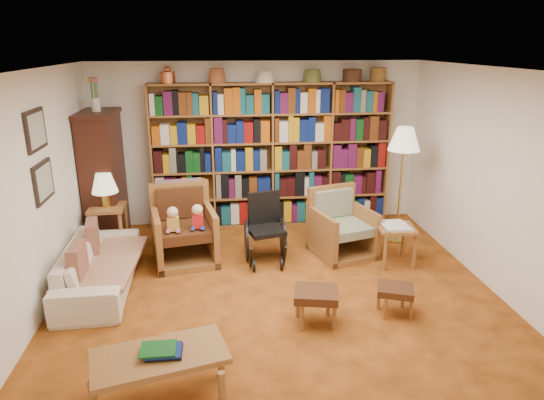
{
  "coord_description": "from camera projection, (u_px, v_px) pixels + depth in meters",
  "views": [
    {
      "loc": [
        -0.63,
        -4.89,
        2.76
      ],
      "look_at": [
        0.0,
        0.6,
        0.95
      ],
      "focal_mm": 32.0,
      "sensor_mm": 36.0,
      "label": 1
    }
  ],
  "objects": [
    {
      "name": "armchair_sage",
      "position": [
        341.0,
        229.0,
        6.6
      ],
      "size": [
        0.93,
        0.94,
        0.9
      ],
      "color": "olive",
      "rests_on": "floor"
    },
    {
      "name": "floor",
      "position": [
        278.0,
        295.0,
        5.55
      ],
      "size": [
        5.0,
        5.0,
        0.0
      ],
      "primitive_type": "plane",
      "color": "#B0571B",
      "rests_on": "ground"
    },
    {
      "name": "sofa",
      "position": [
        99.0,
        266.0,
        5.66
      ],
      "size": [
        1.84,
        0.75,
        0.53
      ],
      "primitive_type": "imported",
      "rotation": [
        0.0,
        0.0,
        1.59
      ],
      "color": "beige",
      "rests_on": "floor"
    },
    {
      "name": "wall_left",
      "position": [
        33.0,
        199.0,
        4.89
      ],
      "size": [
        0.0,
        5.0,
        5.0
      ],
      "primitive_type": "plane",
      "rotation": [
        1.57,
        0.0,
        1.57
      ],
      "color": "white",
      "rests_on": "floor"
    },
    {
      "name": "coffee_table",
      "position": [
        160.0,
        359.0,
        3.85
      ],
      "size": [
        1.15,
        0.77,
        0.46
      ],
      "color": "olive",
      "rests_on": "floor"
    },
    {
      "name": "curio_cabinet",
      "position": [
        104.0,
        175.0,
        6.89
      ],
      "size": [
        0.5,
        0.95,
        2.4
      ],
      "color": "#3C1A10",
      "rests_on": "floor"
    },
    {
      "name": "cushion_right",
      "position": [
        78.0,
        265.0,
        5.26
      ],
      "size": [
        0.13,
        0.4,
        0.4
      ],
      "primitive_type": "cube",
      "rotation": [
        0.0,
        0.0,
        0.01
      ],
      "color": "maroon",
      "rests_on": "sofa"
    },
    {
      "name": "wheelchair",
      "position": [
        265.0,
        230.0,
        6.36
      ],
      "size": [
        0.53,
        0.72,
        0.9
      ],
      "color": "black",
      "rests_on": "floor"
    },
    {
      "name": "table_lamp",
      "position": [
        104.0,
        184.0,
        6.47
      ],
      "size": [
        0.35,
        0.35,
        0.47
      ],
      "color": "gold",
      "rests_on": "side_table_lamp"
    },
    {
      "name": "ceiling",
      "position": [
        279.0,
        70.0,
        4.77
      ],
      "size": [
        5.0,
        5.0,
        0.0
      ],
      "primitive_type": "plane",
      "rotation": [
        3.14,
        0.0,
        0.0
      ],
      "color": "silver",
      "rests_on": "wall_back"
    },
    {
      "name": "cushion_left",
      "position": [
        93.0,
        241.0,
        5.92
      ],
      "size": [
        0.2,
        0.42,
        0.4
      ],
      "primitive_type": "cube",
      "rotation": [
        0.0,
        0.0,
        0.18
      ],
      "color": "maroon",
      "rests_on": "sofa"
    },
    {
      "name": "sofa_throw",
      "position": [
        104.0,
        263.0,
        5.66
      ],
      "size": [
        0.84,
        1.48,
        0.04
      ],
      "primitive_type": "cube",
      "rotation": [
        0.0,
        0.0,
        -0.05
      ],
      "color": "#CCB495",
      "rests_on": "sofa"
    },
    {
      "name": "wall_front",
      "position": [
        333.0,
        316.0,
        2.8
      ],
      "size": [
        5.0,
        0.0,
        5.0
      ],
      "primitive_type": "plane",
      "rotation": [
        -1.57,
        0.0,
        0.0
      ],
      "color": "white",
      "rests_on": "floor"
    },
    {
      "name": "side_table_lamp",
      "position": [
        108.0,
        217.0,
        6.62
      ],
      "size": [
        0.48,
        0.48,
        0.64
      ],
      "color": "olive",
      "rests_on": "floor"
    },
    {
      "name": "footstool_b",
      "position": [
        395.0,
        292.0,
        5.1
      ],
      "size": [
        0.45,
        0.42,
        0.31
      ],
      "color": "#492213",
      "rests_on": "floor"
    },
    {
      "name": "wall_right",
      "position": [
        499.0,
        183.0,
        5.43
      ],
      "size": [
        0.0,
        5.0,
        5.0
      ],
      "primitive_type": "plane",
      "rotation": [
        1.57,
        0.0,
        -1.57
      ],
      "color": "white",
      "rests_on": "floor"
    },
    {
      "name": "bookshelf",
      "position": [
        272.0,
        151.0,
        7.4
      ],
      "size": [
        3.6,
        0.3,
        2.42
      ],
      "color": "olive",
      "rests_on": "floor"
    },
    {
      "name": "framed_pictures",
      "position": [
        40.0,
        156.0,
        5.06
      ],
      "size": [
        0.03,
        0.52,
        0.97
      ],
      "color": "black",
      "rests_on": "wall_left"
    },
    {
      "name": "footstool_a",
      "position": [
        316.0,
        296.0,
        4.91
      ],
      "size": [
        0.5,
        0.45,
        0.37
      ],
      "color": "#492213",
      "rests_on": "floor"
    },
    {
      "name": "floor_lamp",
      "position": [
        404.0,
        144.0,
        6.64
      ],
      "size": [
        0.44,
        0.44,
        1.66
      ],
      "color": "gold",
      "rests_on": "floor"
    },
    {
      "name": "wall_back",
      "position": [
        258.0,
        144.0,
        7.52
      ],
      "size": [
        5.0,
        0.0,
        5.0
      ],
      "primitive_type": "plane",
      "rotation": [
        1.57,
        0.0,
        0.0
      ],
      "color": "white",
      "rests_on": "floor"
    },
    {
      "name": "armchair_leather",
      "position": [
        185.0,
        229.0,
        6.4
      ],
      "size": [
        0.94,
        0.97,
        1.01
      ],
      "color": "olive",
      "rests_on": "floor"
    },
    {
      "name": "side_table_papers",
      "position": [
        396.0,
        233.0,
        6.22
      ],
      "size": [
        0.51,
        0.51,
        0.55
      ],
      "color": "olive",
      "rests_on": "floor"
    }
  ]
}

